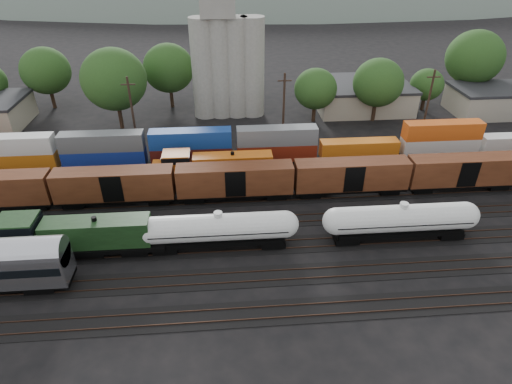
{
  "coord_description": "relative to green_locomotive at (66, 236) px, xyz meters",
  "views": [
    {
      "loc": [
        2.28,
        -43.16,
        30.92
      ],
      "look_at": [
        5.91,
        2.0,
        3.0
      ],
      "focal_mm": 30.0,
      "sensor_mm": 36.0,
      "label": 1
    }
  ],
  "objects": [
    {
      "name": "utility_poles",
      "position": [
        15.13,
        27.0,
        3.39
      ],
      "size": [
        122.2,
        0.36,
        12.0
      ],
      "color": "black",
      "rests_on": "ground"
    },
    {
      "name": "tree_band",
      "position": [
        19.56,
        41.95,
        4.94
      ],
      "size": [
        163.47,
        21.86,
        14.27
      ],
      "color": "black",
      "rests_on": "ground"
    },
    {
      "name": "tank_car_b",
      "position": [
        37.0,
        -0.0,
        -0.01
      ],
      "size": [
        18.12,
        3.24,
        4.75
      ],
      "color": "silver",
      "rests_on": "ground"
    },
    {
      "name": "orange_locomotive",
      "position": [
        15.28,
        15.0,
        -0.2
      ],
      "size": [
        18.42,
        3.07,
        4.61
      ],
      "color": "black",
      "rests_on": "ground"
    },
    {
      "name": "industrial_sheds",
      "position": [
        21.76,
        40.25,
        -0.26
      ],
      "size": [
        119.38,
        17.26,
        5.1
      ],
      "color": "#9E937F",
      "rests_on": "ground"
    },
    {
      "name": "tank_car_a",
      "position": [
        16.37,
        -0.0,
        -0.06
      ],
      "size": [
        17.77,
        3.18,
        4.66
      ],
      "color": "silver",
      "rests_on": "ground"
    },
    {
      "name": "container_wall",
      "position": [
        8.98,
        20.0,
        -0.06
      ],
      "size": [
        165.5,
        2.6,
        5.8
      ],
      "color": "black",
      "rests_on": "ground"
    },
    {
      "name": "boxcar_string",
      "position": [
        41.65,
        10.0,
        0.29
      ],
      "size": [
        184.4,
        2.9,
        4.2
      ],
      "color": "black",
      "rests_on": "ground"
    },
    {
      "name": "distant_hills",
      "position": [
        39.05,
        265.0,
        -23.39
      ],
      "size": [
        860.0,
        286.0,
        130.0
      ],
      "color": "#59665B",
      "rests_on": "ground"
    },
    {
      "name": "green_locomotive",
      "position": [
        0.0,
        0.0,
        0.0
      ],
      "size": [
        18.84,
        3.32,
        4.99
      ],
      "color": "black",
      "rests_on": "ground"
    },
    {
      "name": "grain_silo",
      "position": [
        18.42,
        41.0,
        8.43
      ],
      "size": [
        13.4,
        5.0,
        29.0
      ],
      "color": "gray",
      "rests_on": "ground"
    },
    {
      "name": "tracks",
      "position": [
        15.13,
        5.0,
        -2.78
      ],
      "size": [
        180.0,
        33.2,
        0.2
      ],
      "color": "black",
      "rests_on": "ground"
    },
    {
      "name": "ground",
      "position": [
        15.13,
        5.0,
        -2.82
      ],
      "size": [
        600.0,
        600.0,
        0.0
      ],
      "primitive_type": "plane",
      "color": "black"
    }
  ]
}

